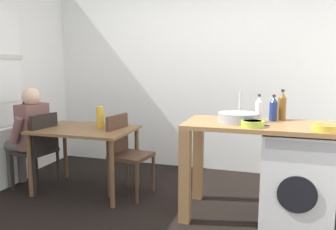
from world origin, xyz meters
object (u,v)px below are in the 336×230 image
(dining_table, at_px, (85,137))
(colander, at_px, (325,127))
(seated_person, at_px, (28,132))
(bottle_squat_brown, at_px, (273,109))
(mixing_bowl, at_px, (253,123))
(chair_opposite, at_px, (126,150))
(bottle_clear_small, at_px, (282,106))
(chair_person_seat, at_px, (39,147))
(vase, at_px, (100,117))
(washing_machine, at_px, (295,178))
(bottle_tall_green, at_px, (259,109))

(dining_table, relative_size, colander, 5.50)
(seated_person, height_order, bottle_squat_brown, seated_person)
(mixing_bowl, bearing_deg, chair_opposite, 164.52)
(bottle_clear_small, bearing_deg, chair_person_seat, -174.47)
(chair_person_seat, xyz_separation_m, chair_opposite, (1.02, 0.17, 0.00))
(chair_person_seat, height_order, colander, colander)
(dining_table, relative_size, chair_opposite, 1.22)
(bottle_clear_small, xyz_separation_m, vase, (-1.97, -0.05, -0.19))
(washing_machine, xyz_separation_m, colander, (0.19, -0.22, 0.52))
(colander, bearing_deg, bottle_tall_green, 149.91)
(chair_opposite, distance_m, bottle_tall_green, 1.52)
(bottle_clear_small, bearing_deg, dining_table, -176.02)
(bottle_tall_green, height_order, colander, bottle_tall_green)
(chair_person_seat, relative_size, seated_person, 0.75)
(chair_opposite, bearing_deg, bottle_squat_brown, 99.22)
(chair_person_seat, relative_size, bottle_clear_small, 3.02)
(bottle_squat_brown, height_order, vase, bottle_squat_brown)
(bottle_squat_brown, height_order, bottle_clear_small, bottle_clear_small)
(seated_person, xyz_separation_m, mixing_bowl, (2.57, -0.23, 0.28))
(chair_person_seat, bearing_deg, colander, -86.44)
(washing_machine, bearing_deg, bottle_clear_small, 115.88)
(vase, bearing_deg, bottle_clear_small, 1.38)
(washing_machine, xyz_separation_m, bottle_clear_small, (-0.13, 0.27, 0.62))
(colander, bearing_deg, mixing_bowl, 178.00)
(chair_opposite, bearing_deg, washing_machine, 92.95)
(bottle_squat_brown, bearing_deg, dining_table, -178.06)
(dining_table, xyz_separation_m, mixing_bowl, (1.86, -0.32, 0.31))
(washing_machine, xyz_separation_m, mixing_bowl, (-0.38, -0.20, 0.52))
(chair_opposite, height_order, bottle_squat_brown, bottle_squat_brown)
(chair_opposite, xyz_separation_m, bottle_clear_small, (1.64, 0.09, 0.55))
(chair_person_seat, bearing_deg, washing_machine, -82.29)
(washing_machine, relative_size, bottle_clear_small, 2.89)
(dining_table, xyz_separation_m, chair_person_seat, (-0.55, -0.11, -0.14))
(colander, bearing_deg, seated_person, 175.37)
(bottle_tall_green, xyz_separation_m, bottle_clear_small, (0.21, 0.18, 0.02))
(bottle_clear_small, bearing_deg, mixing_bowl, -118.22)
(mixing_bowl, bearing_deg, bottle_tall_green, 82.21)
(vase, bearing_deg, mixing_bowl, -13.85)
(dining_table, distance_m, chair_person_seat, 0.57)
(dining_table, relative_size, bottle_clear_small, 3.70)
(chair_opposite, bearing_deg, chair_person_seat, -71.50)
(seated_person, relative_size, bottle_clear_small, 4.03)
(chair_opposite, xyz_separation_m, bottle_squat_brown, (1.56, 0.01, 0.53))
(seated_person, height_order, mixing_bowl, seated_person)
(chair_opposite, distance_m, mixing_bowl, 1.51)
(mixing_bowl, bearing_deg, seated_person, 174.79)
(bottle_tall_green, bearing_deg, mixing_bowl, -97.79)
(bottle_tall_green, bearing_deg, chair_person_seat, -178.22)
(mixing_bowl, bearing_deg, vase, 166.15)
(seated_person, xyz_separation_m, bottle_clear_small, (2.82, 0.24, 0.38))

